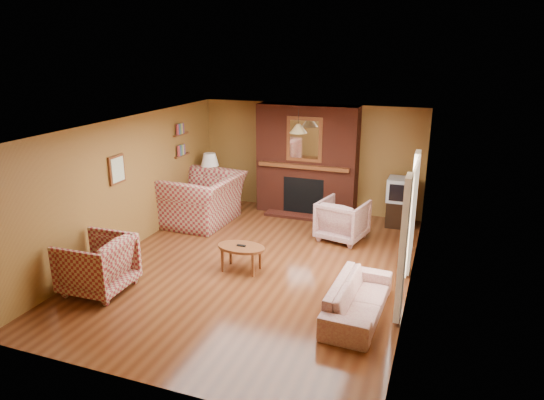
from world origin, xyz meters
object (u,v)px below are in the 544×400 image
at_px(fireplace, 307,161).
at_px(tv_stand, 399,213).
at_px(plaid_armchair, 97,264).
at_px(floral_armchair, 343,220).
at_px(plaid_loveseat, 203,199).
at_px(floral_sofa, 358,299).
at_px(crt_tv, 401,190).
at_px(side_table, 211,196).
at_px(table_lamp, 210,166).
at_px(coffee_table, 241,249).

relative_size(fireplace, tv_stand, 4.39).
relative_size(fireplace, plaid_armchair, 2.53).
bearing_deg(floral_armchair, plaid_armchair, 60.05).
relative_size(plaid_loveseat, floral_armchair, 1.84).
relative_size(fireplace, floral_sofa, 1.42).
bearing_deg(floral_armchair, fireplace, -36.87).
distance_m(fireplace, crt_tv, 2.10).
relative_size(floral_sofa, floral_armchair, 1.96).
xyz_separation_m(floral_sofa, side_table, (-4.00, 3.45, 0.08)).
bearing_deg(tv_stand, side_table, -176.88).
xyz_separation_m(table_lamp, crt_tv, (4.15, 0.34, -0.23)).
height_order(table_lamp, crt_tv, table_lamp).
relative_size(fireplace, coffee_table, 2.96).
bearing_deg(floral_armchair, table_lamp, -0.68).
bearing_deg(plaid_loveseat, side_table, -161.39).
bearing_deg(fireplace, plaid_armchair, -112.90).
bearing_deg(floral_sofa, fireplace, 28.18).
xyz_separation_m(floral_armchair, side_table, (-3.20, 0.76, -0.07)).
xyz_separation_m(fireplace, plaid_armchair, (-1.95, -4.62, -0.75)).
xyz_separation_m(floral_sofa, table_lamp, (-4.00, 3.45, 0.77)).
distance_m(fireplace, plaid_loveseat, 2.40).
height_order(floral_sofa, side_table, side_table).
distance_m(plaid_armchair, floral_sofa, 3.91).
bearing_deg(tv_stand, table_lamp, -176.88).
xyz_separation_m(plaid_armchair, coffee_table, (1.77, 1.39, -0.06)).
relative_size(coffee_table, crt_tv, 1.56).
bearing_deg(fireplace, side_table, -165.71).
relative_size(floral_sofa, side_table, 2.61).
bearing_deg(plaid_loveseat, tv_stand, 109.22).
bearing_deg(floral_sofa, tv_stand, 0.42).
relative_size(floral_sofa, coffee_table, 2.09).
bearing_deg(floral_armchair, tv_stand, -117.93).
bearing_deg(fireplace, floral_armchair, -49.48).
distance_m(plaid_armchair, floral_armchair, 4.52).
relative_size(plaid_armchair, coffee_table, 1.17).
bearing_deg(table_lamp, tv_stand, 4.82).
distance_m(fireplace, side_table, 2.33).
relative_size(floral_armchair, table_lamp, 1.31).
bearing_deg(coffee_table, plaid_loveseat, 132.14).
bearing_deg(side_table, plaid_armchair, -87.90).
height_order(floral_sofa, floral_armchair, floral_armchair).
relative_size(floral_armchair, crt_tv, 1.66).
height_order(plaid_loveseat, floral_sofa, plaid_loveseat).
height_order(plaid_loveseat, side_table, plaid_loveseat).
bearing_deg(side_table, floral_armchair, -13.29).
bearing_deg(table_lamp, floral_sofa, -40.77).
bearing_deg(fireplace, table_lamp, -165.71).
bearing_deg(floral_armchair, side_table, -0.68).
bearing_deg(fireplace, coffee_table, -93.15).
xyz_separation_m(plaid_armchair, side_table, (-0.15, 4.08, -0.11)).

